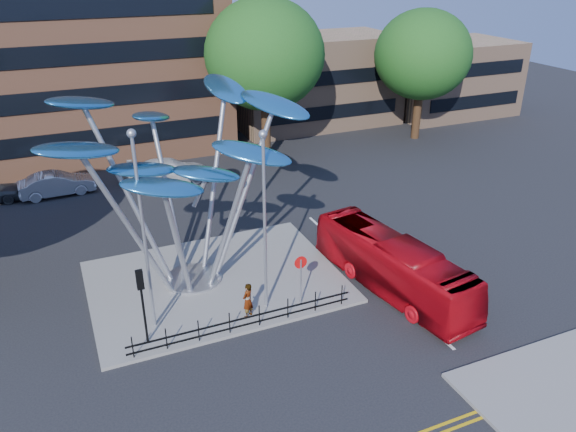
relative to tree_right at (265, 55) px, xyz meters
name	(u,v)px	position (x,y,z in m)	size (l,w,h in m)	color
ground	(282,349)	(-8.00, -22.00, -8.04)	(120.00, 120.00, 0.00)	black
traffic_island	(216,281)	(-9.00, -16.00, -7.96)	(12.00, 9.00, 0.15)	slate
low_building_near	(314,80)	(8.00, 8.00, -4.04)	(15.00, 8.00, 8.00)	tan
low_building_far	(450,78)	(22.00, 6.00, -4.54)	(12.00, 8.00, 7.00)	tan
tree_right	(265,55)	(0.00, 0.00, 0.00)	(8.80, 8.80, 12.11)	black
tree_far	(423,55)	(14.00, 0.00, -0.93)	(8.00, 8.00, 10.81)	black
leaf_sculpture	(180,149)	(-10.07, -15.32, -1.16)	(12.72, 9.54, 9.51)	#9EA0A5
street_lamp_left	(142,217)	(-12.50, -18.50, -2.68)	(0.36, 0.36, 8.80)	#9EA0A5
street_lamp_right	(264,207)	(-7.50, -19.00, -2.94)	(0.36, 0.36, 8.30)	#9EA0A5
traffic_light_island	(141,291)	(-13.00, -19.50, -5.42)	(0.28, 0.18, 3.42)	black
no_entry_sign_island	(301,272)	(-6.00, -19.48, -6.22)	(0.60, 0.10, 2.45)	#9EA0A5
pedestrian_railing_front	(245,321)	(-9.00, -20.30, -7.48)	(10.00, 0.06, 1.00)	black
red_bus	(393,265)	(-1.38, -19.93, -6.70)	(2.25, 9.62, 2.68)	#A80711
pedestrian	(248,300)	(-8.56, -19.50, -7.05)	(0.61, 0.40, 1.68)	gray
parked_car_mid	(57,184)	(-15.48, -1.11, -7.25)	(1.67, 4.80, 1.58)	#B0B4B9
parked_car_right	(169,171)	(-8.04, -1.69, -7.22)	(2.30, 5.65, 1.64)	silver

